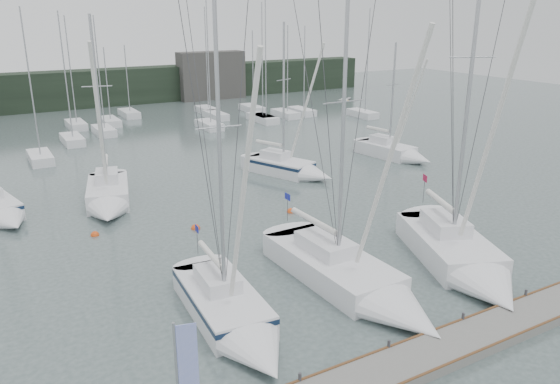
{
  "coord_description": "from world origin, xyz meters",
  "views": [
    {
      "loc": [
        -14.53,
        -17.54,
        12.58
      ],
      "look_at": [
        -1.61,
        5.0,
        3.99
      ],
      "focal_mm": 35.0,
      "sensor_mm": 36.0,
      "label": 1
    }
  ],
  "objects": [
    {
      "name": "dock",
      "position": [
        0.0,
        -5.0,
        0.2
      ],
      "size": [
        24.0,
        2.0,
        0.4
      ],
      "primitive_type": "cube",
      "color": "slate",
      "rests_on": "ground"
    },
    {
      "name": "buoy_c",
      "position": [
        -9.2,
        13.83,
        0.0
      ],
      "size": [
        0.5,
        0.5,
        0.5
      ],
      "primitive_type": "sphere",
      "color": "#D34512",
      "rests_on": "ground"
    },
    {
      "name": "sailboat_mid_b",
      "position": [
        -7.36,
        18.18,
        0.62
      ],
      "size": [
        4.56,
        8.58,
        13.36
      ],
      "rotation": [
        0.0,
        0.0,
        -0.24
      ],
      "color": "silver",
      "rests_on": "ground"
    },
    {
      "name": "sailboat_mid_d",
      "position": [
        7.41,
        18.54,
        0.58
      ],
      "size": [
        5.31,
        8.19,
        12.72
      ],
      "rotation": [
        0.0,
        0.0,
        0.39
      ],
      "color": "silver",
      "rests_on": "ground"
    },
    {
      "name": "mast_forest",
      "position": [
        3.16,
        42.89,
        0.48
      ],
      "size": [
        52.03,
        23.69,
        14.56
      ],
      "color": "silver",
      "rests_on": "ground"
    },
    {
      "name": "sailboat_near_center",
      "position": [
        -0.02,
        0.06,
        0.55
      ],
      "size": [
        3.5,
        11.67,
        15.04
      ],
      "rotation": [
        0.0,
        0.0,
        0.03
      ],
      "color": "silver",
      "rests_on": "ground"
    },
    {
      "name": "sailboat_near_right",
      "position": [
        5.9,
        -0.68,
        0.63
      ],
      "size": [
        6.87,
        10.65,
        17.88
      ],
      "rotation": [
        0.0,
        0.0,
        -0.39
      ],
      "color": "silver",
      "rests_on": "ground"
    },
    {
      "name": "buoy_b",
      "position": [
        2.92,
        11.46,
        0.0
      ],
      "size": [
        0.54,
        0.54,
        0.54
      ],
      "primitive_type": "sphere",
      "color": "#D34512",
      "rests_on": "ground"
    },
    {
      "name": "dock_banner",
      "position": [
        -10.46,
        -5.09,
        2.92
      ],
      "size": [
        0.64,
        0.2,
        4.27
      ],
      "rotation": [
        0.0,
        0.0,
        -0.24
      ],
      "color": "#9FA1A7",
      "rests_on": "dock"
    },
    {
      "name": "buoy_a",
      "position": [
        -3.63,
        11.85,
        0.0
      ],
      "size": [
        0.56,
        0.56,
        0.56
      ],
      "primitive_type": "sphere",
      "color": "#D34512",
      "rests_on": "ground"
    },
    {
      "name": "sailboat_near_left",
      "position": [
        -6.35,
        0.4,
        0.56
      ],
      "size": [
        3.32,
        9.28,
        14.11
      ],
      "rotation": [
        0.0,
        0.0,
        -0.07
      ],
      "color": "silver",
      "rests_on": "ground"
    },
    {
      "name": "seagull",
      "position": [
        0.18,
        2.33,
        8.82
      ],
      "size": [
        0.96,
        0.5,
        0.2
      ],
      "rotation": [
        0.0,
        0.0,
        0.39
      ],
      "color": "white",
      "rests_on": "ground"
    },
    {
      "name": "far_treeline",
      "position": [
        0.0,
        62.0,
        2.5
      ],
      "size": [
        90.0,
        4.0,
        5.0
      ],
      "primitive_type": "cube",
      "color": "black",
      "rests_on": "ground"
    },
    {
      "name": "far_building_right",
      "position": [
        18.0,
        60.0,
        3.5
      ],
      "size": [
        10.0,
        3.0,
        7.0
      ],
      "primitive_type": "cube",
      "color": "#3E3C39",
      "rests_on": "ground"
    },
    {
      "name": "sailboat_mid_e",
      "position": [
        18.31,
        18.38,
        0.54
      ],
      "size": [
        3.59,
        7.91,
        10.88
      ],
      "rotation": [
        0.0,
        0.0,
        0.16
      ],
      "color": "silver",
      "rests_on": "ground"
    },
    {
      "name": "ground",
      "position": [
        0.0,
        0.0,
        0.0
      ],
      "size": [
        160.0,
        160.0,
        0.0
      ],
      "primitive_type": "plane",
      "color": "#42514F",
      "rests_on": "ground"
    }
  ]
}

